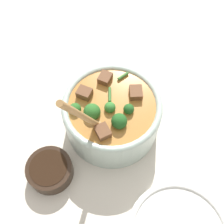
% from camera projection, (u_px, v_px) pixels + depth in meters
% --- Properties ---
extents(ground_plane, '(4.00, 4.00, 0.00)m').
position_uv_depth(ground_plane, '(112.00, 126.00, 0.73)').
color(ground_plane, silver).
extents(stew_bowl, '(0.23, 0.26, 0.30)m').
position_uv_depth(stew_bowl, '(112.00, 114.00, 0.68)').
color(stew_bowl, '#B2C6BC').
rests_on(stew_bowl, ground_plane).
extents(condiment_bowl, '(0.11, 0.11, 0.04)m').
position_uv_depth(condiment_bowl, '(50.00, 170.00, 0.65)').
color(condiment_bowl, black).
rests_on(condiment_bowl, ground_plane).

